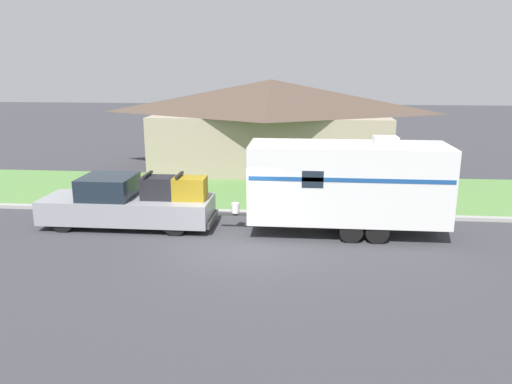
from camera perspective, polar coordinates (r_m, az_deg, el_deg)
ground_plane at (r=16.30m, az=-2.81°, el=-6.37°), size 120.00×120.00×0.00m
curb_strip at (r=19.80m, az=-1.29°, el=-2.34°), size 80.00×0.30×0.14m
lawn_strip at (r=23.32m, az=-0.26°, el=0.11°), size 80.00×7.00×0.03m
house_across_street at (r=28.22m, az=1.74°, el=7.89°), size 13.59×7.03×4.96m
pickup_truck at (r=18.73m, az=-14.29°, el=-1.25°), size 6.26×2.04×2.00m
travel_trailer at (r=17.49m, az=10.40°, el=1.08°), size 7.92×2.31×3.43m
mailbox at (r=20.78m, az=20.22°, el=0.05°), size 0.48×0.20×1.22m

